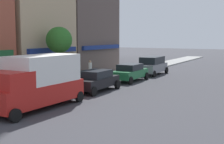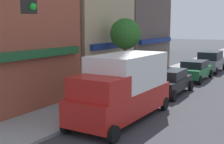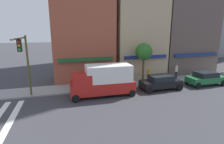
{
  "view_description": "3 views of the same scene",
  "coord_description": "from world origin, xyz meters",
  "px_view_note": "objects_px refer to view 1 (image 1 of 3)",
  "views": [
    {
      "loc": [
        -1.5,
        -7.49,
        4.14
      ],
      "look_at": [
        20.78,
        4.7,
        1.2
      ],
      "focal_mm": 50.0,
      "sensor_mm": 36.0,
      "label": 1
    },
    {
      "loc": [
        -0.62,
        -1.9,
        4.37
      ],
      "look_at": [
        13.13,
        6.0,
        2.0
      ],
      "focal_mm": 50.0,
      "sensor_mm": 36.0,
      "label": 2
    },
    {
      "loc": [
        8.12,
        -11.25,
        6.17
      ],
      "look_at": [
        13.13,
        6.0,
        2.0
      ],
      "focal_mm": 28.0,
      "sensor_mm": 36.0,
      "label": 3
    }
  ],
  "objects_px": {
    "sedan_green": "(130,72)",
    "suv_grey": "(152,65)",
    "street_tree": "(59,40)",
    "sedan_black": "(96,80)",
    "pedestrian_grey_coat": "(22,84)",
    "pedestrian_white_shirt": "(90,69)",
    "box_truck_red": "(37,81)",
    "pedestrian_orange_vest": "(66,75)"
  },
  "relations": [
    {
      "from": "box_truck_red",
      "to": "street_tree",
      "type": "bearing_deg",
      "value": 28.05
    },
    {
      "from": "sedan_black",
      "to": "pedestrian_white_shirt",
      "type": "relative_size",
      "value": 2.51
    },
    {
      "from": "sedan_green",
      "to": "pedestrian_white_shirt",
      "type": "bearing_deg",
      "value": 115.63
    },
    {
      "from": "suv_grey",
      "to": "pedestrian_orange_vest",
      "type": "xyz_separation_m",
      "value": [
        -11.62,
        2.67,
        0.04
      ]
    },
    {
      "from": "box_truck_red",
      "to": "street_tree",
      "type": "distance_m",
      "value": 6.66
    },
    {
      "from": "pedestrian_grey_coat",
      "to": "pedestrian_white_shirt",
      "type": "relative_size",
      "value": 1.0
    },
    {
      "from": "pedestrian_orange_vest",
      "to": "street_tree",
      "type": "xyz_separation_m",
      "value": [
        -0.68,
        0.13,
        2.73
      ]
    },
    {
      "from": "pedestrian_grey_coat",
      "to": "sedan_black",
      "type": "bearing_deg",
      "value": 30.44
    },
    {
      "from": "sedan_black",
      "to": "box_truck_red",
      "type": "bearing_deg",
      "value": 178.74
    },
    {
      "from": "box_truck_red",
      "to": "suv_grey",
      "type": "distance_m",
      "value": 17.92
    },
    {
      "from": "sedan_black",
      "to": "pedestrian_grey_coat",
      "type": "xyz_separation_m",
      "value": [
        -5.2,
        2.36,
        0.23
      ]
    },
    {
      "from": "box_truck_red",
      "to": "pedestrian_white_shirt",
      "type": "bearing_deg",
      "value": 18.66
    },
    {
      "from": "pedestrian_white_shirt",
      "to": "box_truck_red",
      "type": "bearing_deg",
      "value": 32.1
    },
    {
      "from": "sedan_black",
      "to": "pedestrian_orange_vest",
      "type": "bearing_deg",
      "value": 90.41
    },
    {
      "from": "sedan_green",
      "to": "street_tree",
      "type": "distance_m",
      "value": 7.87
    },
    {
      "from": "sedan_black",
      "to": "pedestrian_grey_coat",
      "type": "height_order",
      "value": "pedestrian_grey_coat"
    },
    {
      "from": "suv_grey",
      "to": "pedestrian_grey_coat",
      "type": "distance_m",
      "value": 16.9
    },
    {
      "from": "box_truck_red",
      "to": "sedan_black",
      "type": "bearing_deg",
      "value": 1.57
    },
    {
      "from": "sedan_green",
      "to": "suv_grey",
      "type": "bearing_deg",
      "value": -0.37
    },
    {
      "from": "box_truck_red",
      "to": "sedan_black",
      "type": "relative_size",
      "value": 1.41
    },
    {
      "from": "sedan_black",
      "to": "pedestrian_white_shirt",
      "type": "bearing_deg",
      "value": 35.83
    },
    {
      "from": "sedan_black",
      "to": "pedestrian_grey_coat",
      "type": "relative_size",
      "value": 2.51
    },
    {
      "from": "box_truck_red",
      "to": "suv_grey",
      "type": "height_order",
      "value": "box_truck_red"
    },
    {
      "from": "pedestrian_grey_coat",
      "to": "street_tree",
      "type": "xyz_separation_m",
      "value": [
        4.44,
        0.44,
        2.73
      ]
    },
    {
      "from": "sedan_green",
      "to": "suv_grey",
      "type": "height_order",
      "value": "suv_grey"
    },
    {
      "from": "sedan_black",
      "to": "sedan_green",
      "type": "distance_m",
      "value": 5.98
    },
    {
      "from": "suv_grey",
      "to": "pedestrian_grey_coat",
      "type": "bearing_deg",
      "value": 170.83
    },
    {
      "from": "pedestrian_grey_coat",
      "to": "pedestrian_orange_vest",
      "type": "bearing_deg",
      "value": 58.3
    },
    {
      "from": "pedestrian_orange_vest",
      "to": "street_tree",
      "type": "relative_size",
      "value": 0.38
    },
    {
      "from": "sedan_green",
      "to": "pedestrian_white_shirt",
      "type": "height_order",
      "value": "pedestrian_white_shirt"
    },
    {
      "from": "sedan_green",
      "to": "street_tree",
      "type": "relative_size",
      "value": 0.94
    },
    {
      "from": "box_truck_red",
      "to": "sedan_black",
      "type": "height_order",
      "value": "box_truck_red"
    },
    {
      "from": "box_truck_red",
      "to": "street_tree",
      "type": "relative_size",
      "value": 1.33
    },
    {
      "from": "suv_grey",
      "to": "street_tree",
      "type": "relative_size",
      "value": 1.01
    },
    {
      "from": "pedestrian_orange_vest",
      "to": "pedestrian_white_shirt",
      "type": "distance_m",
      "value": 4.49
    },
    {
      "from": "box_truck_red",
      "to": "sedan_green",
      "type": "relative_size",
      "value": 1.42
    },
    {
      "from": "sedan_black",
      "to": "pedestrian_white_shirt",
      "type": "xyz_separation_m",
      "value": [
        4.37,
        3.3,
        0.23
      ]
    },
    {
      "from": "sedan_green",
      "to": "suv_grey",
      "type": "distance_m",
      "value": 5.56
    },
    {
      "from": "sedan_green",
      "to": "pedestrian_grey_coat",
      "type": "bearing_deg",
      "value": 167.7
    },
    {
      "from": "street_tree",
      "to": "sedan_green",
      "type": "bearing_deg",
      "value": -22.58
    },
    {
      "from": "pedestrian_orange_vest",
      "to": "street_tree",
      "type": "bearing_deg",
      "value": 45.54
    },
    {
      "from": "street_tree",
      "to": "suv_grey",
      "type": "bearing_deg",
      "value": -12.83
    }
  ]
}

